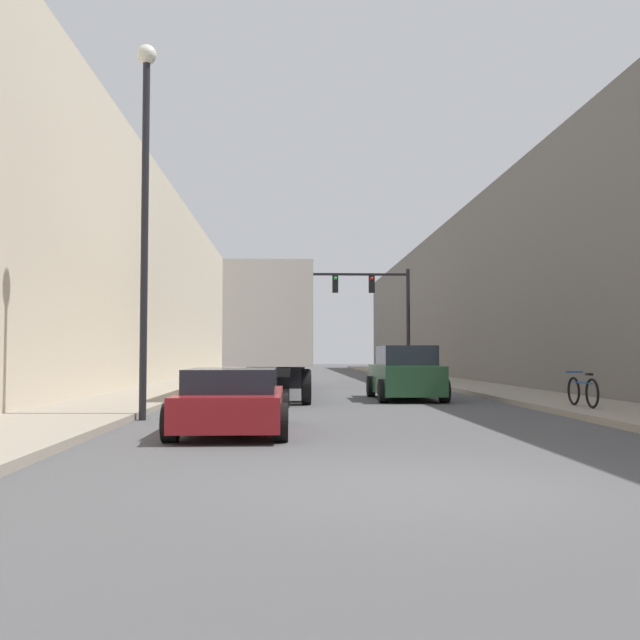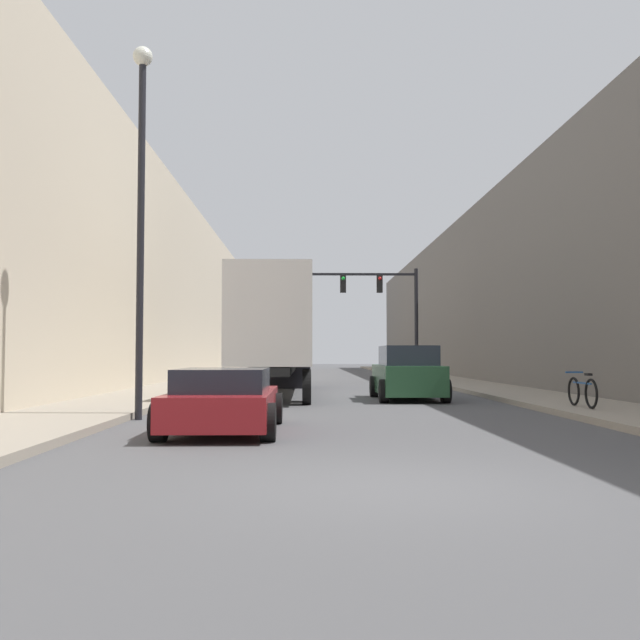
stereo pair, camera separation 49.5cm
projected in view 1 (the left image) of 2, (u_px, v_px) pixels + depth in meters
The scene contains 11 objects.
ground_plane at pixel (427, 487), 7.70m from camera, with size 200.00×200.00×0.00m, color #4C4C4F.
sidewalk_right at pixel (436, 380), 37.91m from camera, with size 2.89×80.00×0.15m.
sidewalk_left at pixel (198, 380), 37.37m from camera, with size 2.89×80.00×0.15m.
building_right at pixel (517, 295), 38.32m from camera, with size 6.00×80.00×9.27m.
building_left at pixel (114, 283), 37.43m from camera, with size 6.00×80.00×10.40m.
semi_truck at pixel (273, 332), 25.87m from camera, with size 2.46×13.57×4.03m.
sedan_car at pixel (233, 401), 13.19m from camera, with size 2.05×4.34×1.18m.
suv_car at pixel (405, 374), 22.70m from camera, with size 2.09×4.41×1.71m.
traffic_signal_gantry at pixel (382, 303), 37.13m from camera, with size 5.82×0.35×5.92m.
street_lamp at pixel (145, 184), 15.79m from camera, with size 0.44×0.44×8.37m.
parked_bicycle at pixel (583, 391), 17.52m from camera, with size 0.44×1.82×0.86m.
Camera 1 is at (-1.49, -7.72, 1.43)m, focal length 40.00 mm.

